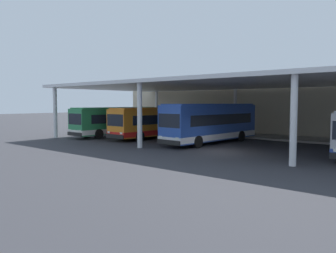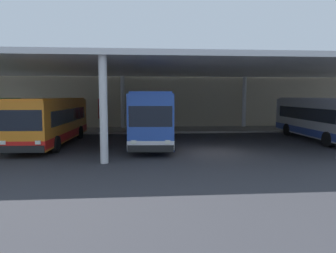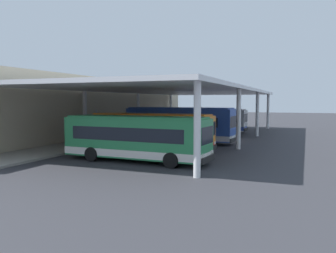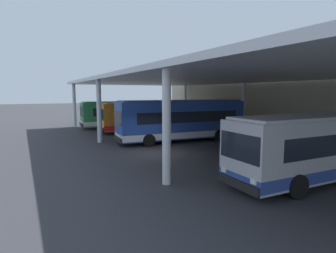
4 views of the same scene
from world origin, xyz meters
TOP-DOWN VIEW (x-y plane):
  - ground_plane at (0.00, 0.00)m, footprint 200.00×200.00m
  - platform_kerb at (0.00, 11.75)m, footprint 42.00×4.50m
  - station_building_facade at (0.00, 15.00)m, footprint 48.00×1.60m
  - canopy_shelter at (0.00, 5.50)m, footprint 40.00×17.00m
  - bus_nearest_bay at (-15.19, 2.95)m, footprint 3.08×10.64m
  - bus_second_bay at (-10.43, 3.98)m, footprint 2.99×10.61m
  - bus_middle_bay at (-3.44, 3.98)m, footprint 3.32×11.48m
  - banner_sign at (-7.88, 10.94)m, footprint 0.70×0.12m

SIDE VIEW (x-z plane):
  - ground_plane at x=0.00m, z-range 0.00..0.00m
  - platform_kerb at x=0.00m, z-range 0.00..0.18m
  - bus_nearest_bay at x=-15.19m, z-range 0.07..3.24m
  - bus_second_bay at x=-10.43m, z-range 0.07..3.24m
  - bus_middle_bay at x=-3.44m, z-range 0.06..3.63m
  - banner_sign at x=-7.88m, z-range 0.38..3.58m
  - station_building_facade at x=0.00m, z-range 0.00..6.96m
  - canopy_shelter at x=0.00m, z-range 2.54..8.09m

